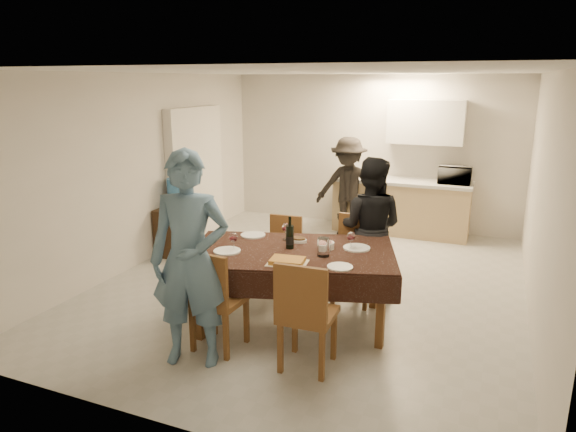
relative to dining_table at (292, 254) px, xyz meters
name	(u,v)px	position (x,y,z in m)	size (l,w,h in m)	color
floor	(312,284)	(-0.16, 1.07, -0.77)	(5.00, 6.00, 0.02)	#ACABA7
ceiling	(315,71)	(-0.16, 1.07, 1.83)	(5.00, 6.00, 0.02)	white
wall_back	(372,152)	(-0.16, 4.07, 0.53)	(5.00, 0.02, 2.60)	silver
wall_front	(166,263)	(-0.16, -1.93, 0.53)	(5.00, 0.02, 2.60)	silver
wall_left	(143,170)	(-2.66, 1.07, 0.53)	(0.02, 6.00, 2.60)	silver
wall_right	(543,202)	(2.34, 1.07, 0.53)	(0.02, 6.00, 2.60)	silver
stub_partition	(196,174)	(-2.58, 2.27, 0.28)	(0.15, 1.40, 2.10)	silver
kitchen_base_cabinet	(400,208)	(0.44, 3.75, -0.34)	(2.20, 0.60, 0.86)	tan
kitchen_worktop	(402,181)	(0.44, 3.75, 0.11)	(2.24, 0.64, 0.05)	beige
upper_cabinet	(426,122)	(0.74, 3.89, 1.08)	(1.20, 0.34, 0.70)	white
dining_table	(292,254)	(0.00, 0.00, 0.00)	(2.33, 1.76, 0.81)	black
chair_near_left	(213,291)	(-0.45, -0.85, -0.15)	(0.48, 0.48, 0.55)	brown
chair_near_right	(304,306)	(0.45, -0.85, -0.14)	(0.48, 0.48, 0.56)	brown
chair_far_left	(278,249)	(-0.45, 0.66, -0.22)	(0.44, 0.44, 0.49)	brown
chair_far_right	(351,254)	(0.45, 0.65, -0.16)	(0.48, 0.48, 0.54)	brown
console	(179,229)	(-2.44, 1.52, -0.42)	(0.38, 0.76, 0.70)	black
water_jug	(177,192)	(-2.44, 1.52, 0.14)	(0.28, 0.28, 0.42)	#3B7CC2
wine_bottle	(290,232)	(-0.05, 0.05, 0.21)	(0.09, 0.09, 0.34)	black
water_pitcher	(323,247)	(0.35, -0.05, 0.13)	(0.12, 0.12, 0.19)	white
savoury_tart	(287,261)	(0.10, -0.38, 0.06)	(0.37, 0.28, 0.05)	#BD8237
salad_bowl	(326,245)	(0.30, 0.18, 0.07)	(0.18, 0.18, 0.07)	white
mushroom_dish	(298,240)	(-0.05, 0.28, 0.05)	(0.18, 0.18, 0.03)	white
wine_glass_a	(234,242)	(-0.55, -0.25, 0.14)	(0.09, 0.09, 0.20)	white
wine_glass_b	(351,241)	(0.55, 0.25, 0.13)	(0.09, 0.09, 0.19)	white
wine_glass_c	(286,231)	(-0.20, 0.30, 0.13)	(0.09, 0.09, 0.19)	white
plate_near_left	(227,251)	(-0.60, -0.30, 0.05)	(0.28, 0.28, 0.02)	white
plate_near_right	(340,267)	(0.60, -0.30, 0.04)	(0.24, 0.24, 0.01)	white
plate_far_left	(253,235)	(-0.60, 0.30, 0.05)	(0.28, 0.28, 0.02)	white
plate_far_right	(357,248)	(0.60, 0.30, 0.05)	(0.28, 0.28, 0.02)	white
microwave	(455,175)	(1.26, 3.75, 0.27)	(0.49, 0.33, 0.27)	white
person_near	(190,260)	(-0.55, -1.05, 0.20)	(0.71, 0.47, 1.95)	slate
person_far	(369,227)	(0.55, 1.05, 0.06)	(0.81, 0.63, 1.66)	black
person_kitchen	(348,187)	(-0.35, 3.30, 0.04)	(1.05, 0.60, 1.62)	black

